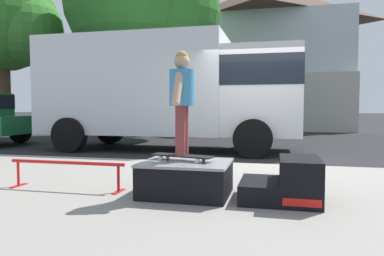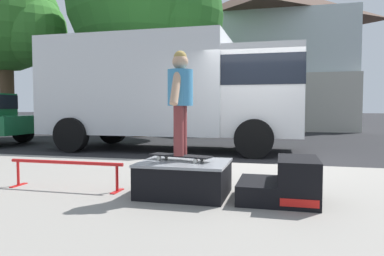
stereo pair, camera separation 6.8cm
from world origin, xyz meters
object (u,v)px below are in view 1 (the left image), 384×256
Objects in this scene: skater_kid at (182,94)px; street_tree_main at (144,4)px; skateboard at (182,156)px; box_truck at (170,88)px; kicker_ramp at (287,183)px; grind_rail at (66,168)px; skate_box at (186,177)px; street_tree_neighbour at (7,21)px.

skater_kid is 0.15× the size of street_tree_main.
box_truck is (-1.74, 5.27, 1.12)m from skateboard.
kicker_ramp is 2.73m from grind_rail.
skate_box is 1.57m from grind_rail.
street_tree_main is (-3.96, 9.20, 3.85)m from skater_kid.
skate_box is 0.26m from skateboard.
street_tree_neighbour reaches higher than skater_kid.
kicker_ramp is at bearing -60.86° from box_truck.
street_tree_neighbour is (-9.93, 8.81, 4.43)m from skate_box.
kicker_ramp reaches higher than skateboard.
grind_rail is at bearing -176.33° from skateboard.
skater_kid is at bearing -41.60° from street_tree_neighbour.
grind_rail is 10.74m from street_tree_main.
grind_rail is 0.20× the size of street_tree_main.
kicker_ramp is 0.70× the size of skater_kid.
skateboard is (-0.06, 0.05, 0.24)m from skate_box.
street_tree_neighbour is at bearing 138.40° from skateboard.
kicker_ramp is 0.12× the size of street_tree_neighbour.
street_tree_main reaches higher than street_tree_neighbour.
skateboard is 0.65× the size of skater_kid.
street_tree_neighbour is (-9.87, 8.76, 3.44)m from skater_kid.
street_tree_neighbour is (-5.90, -0.44, -0.40)m from street_tree_main.
grind_rail is at bearing -179.07° from kicker_ramp.
skater_kid is at bearing 0.00° from skateboard.
skate_box is 1.20× the size of kicker_ramp.
kicker_ramp is 11.67m from street_tree_main.
skater_kid is 0.18× the size of box_truck.
skater_kid reaches higher than skateboard.
street_tree_main is at bearing 113.30° from skateboard.
street_tree_neighbour is at bearing 133.37° from grind_rail.
grind_rail is 5.53m from box_truck.
skate_box is at bearing -41.58° from street_tree_neighbour.
kicker_ramp reaches higher than skate_box.
skater_kid is at bearing 141.42° from skate_box.
skate_box is at bearing -66.48° from street_tree_main.
grind_rail is 0.23× the size of box_truck.
kicker_ramp is 0.54× the size of grind_rail.
street_tree_neighbour is (-9.87, 8.76, 4.19)m from skateboard.
skater_kid is (0.00, 0.00, 0.74)m from skateboard.
grind_rail is (-2.73, -0.04, 0.07)m from kicker_ramp.
kicker_ramp is at bearing -2.43° from skateboard.
kicker_ramp is 1.07× the size of skateboard.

